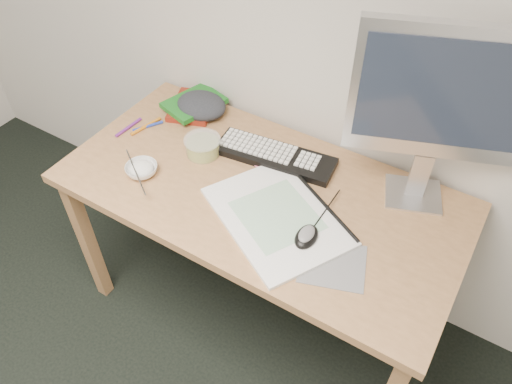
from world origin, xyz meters
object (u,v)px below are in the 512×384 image
at_px(sketchpad, 277,216).
at_px(monitor, 443,100).
at_px(rice_bowl, 142,170).
at_px(desk, 260,205).
at_px(keyboard, 275,156).

relative_size(sketchpad, monitor, 0.74).
relative_size(sketchpad, rice_bowl, 4.06).
xyz_separation_m(desk, monitor, (0.46, 0.25, 0.47)).
bearing_deg(rice_bowl, sketchpad, 7.62).
height_order(desk, keyboard, keyboard).
bearing_deg(sketchpad, monitor, 72.97).
bearing_deg(rice_bowl, desk, 21.11).
relative_size(monitor, rice_bowl, 5.46).
bearing_deg(rice_bowl, keyboard, 41.21).
relative_size(desk, keyboard, 3.17).
distance_m(desk, rice_bowl, 0.44).
height_order(sketchpad, monitor, monitor).
xyz_separation_m(sketchpad, rice_bowl, (-0.51, -0.07, 0.01)).
bearing_deg(desk, sketchpad, -36.24).
height_order(monitor, rice_bowl, monitor).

